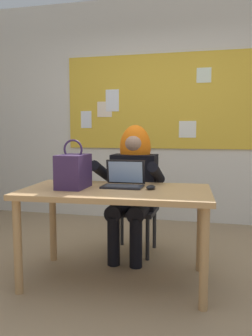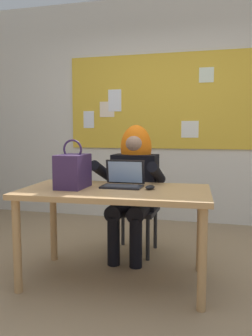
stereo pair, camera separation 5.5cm
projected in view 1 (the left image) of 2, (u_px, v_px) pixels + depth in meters
The scene contains 8 objects.
ground_plane at pixel (118, 287), 2.55m from camera, with size 24.00×24.00×0.00m, color #937A5B.
wall_back_bulletin at pixel (158, 110), 4.39m from camera, with size 5.60×2.14×2.87m.
desk_main at pixel (116, 200), 2.59m from camera, with size 1.46×0.84×0.73m.
chair_at_desk at pixel (136, 201), 3.33m from camera, with size 0.44×0.44×0.88m.
person_costumed at pixel (133, 180), 3.18m from camera, with size 0.60×0.61×1.23m.
laptop at pixel (124, 181), 2.68m from camera, with size 0.32×0.24×0.21m.
computer_mouse at pixel (151, 187), 2.56m from camera, with size 0.06×0.10×0.03m, color black.
handbag at pixel (73, 171), 2.61m from camera, with size 0.20×0.30×0.38m.
Camera 1 is at (0.62, -2.36, 1.17)m, focal length 36.18 mm.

